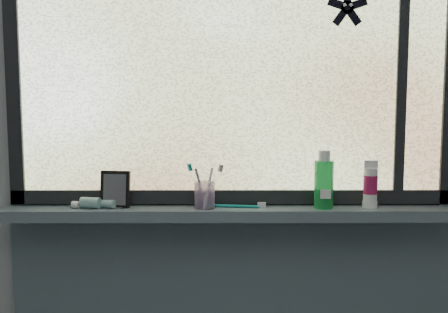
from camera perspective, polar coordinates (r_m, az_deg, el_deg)
name	(u,v)px	position (r m, az deg, el deg)	size (l,w,h in m)	color
wall_back	(232,141)	(1.82, 0.95, 1.76)	(3.00, 0.01, 2.50)	#9EA3A8
windowsill	(233,213)	(1.78, 0.98, -6.47)	(1.62, 0.14, 0.04)	#4E5E69
window_pane	(232,63)	(1.80, 0.98, 10.64)	(1.50, 0.01, 1.00)	silver
frame_bottom	(232,197)	(1.82, 0.95, -4.60)	(1.60, 0.03, 0.05)	black
frame_left	(13,63)	(1.94, -22.94, 9.84)	(0.05, 0.03, 1.10)	black
frame_mullion	(402,63)	(1.90, 19.65, 10.04)	(0.04, 0.03, 1.00)	black
starfish_sticker	(347,7)	(1.86, 13.91, 16.21)	(0.15, 0.02, 0.15)	black
vanity_mirror	(115,189)	(1.81, -12.32, -3.67)	(0.10, 0.05, 0.13)	black
toothpaste_tube	(97,203)	(1.81, -14.32, -5.15)	(0.22, 0.05, 0.04)	silver
toothbrush_cup	(205,195)	(1.75, -2.23, -4.43)	(0.07, 0.07, 0.09)	#BFA1D5
toothbrush_lying	(232,205)	(1.77, 0.92, -5.59)	(0.23, 0.02, 0.02)	#0E807D
mouthwash_bottle	(324,179)	(1.78, 11.34, -2.58)	(0.07, 0.07, 0.17)	green
cream_tube	(370,182)	(1.84, 16.40, -2.86)	(0.05, 0.05, 0.12)	silver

